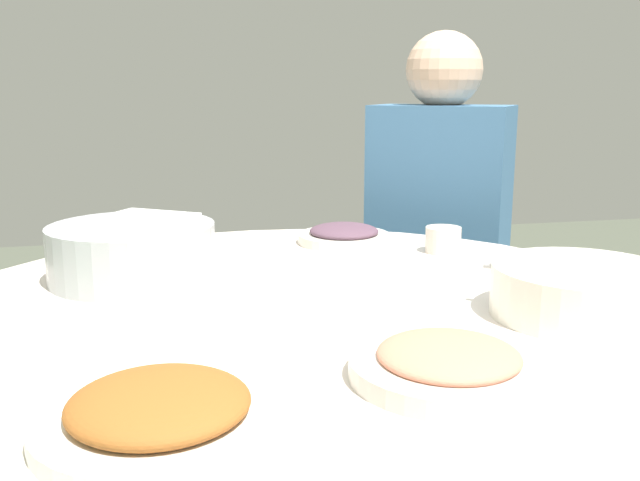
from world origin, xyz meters
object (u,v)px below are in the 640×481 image
object	(u,v)px
soup_bowl	(582,293)
dish_eggplant	(344,235)
dish_shrimp	(448,363)
dish_stirfry	(160,412)
diner_left	(439,208)
round_dining_table	(302,397)
stool_for_diner_left	(432,401)
rice_bowl	(133,251)
tea_cup_near	(443,240)

from	to	relation	value
soup_bowl	dish_eggplant	world-z (taller)	soup_bowl
soup_bowl	dish_shrimp	distance (m)	0.32
dish_stirfry	diner_left	distance (m)	1.25
round_dining_table	soup_bowl	size ratio (longest dim) A/B	4.61
dish_stirfry	stool_for_diner_left	size ratio (longest dim) A/B	0.55
dish_stirfry	stool_for_diner_left	distance (m)	1.36
rice_bowl	soup_bowl	world-z (taller)	rice_bowl
tea_cup_near	rice_bowl	bearing A→B (deg)	96.98
rice_bowl	dish_eggplant	distance (m)	0.47
rice_bowl	dish_shrimp	distance (m)	0.63
stool_for_diner_left	diner_left	xyz separation A→B (m)	(0.00, 0.00, 0.54)
tea_cup_near	stool_for_diner_left	bearing A→B (deg)	-20.95
stool_for_diner_left	diner_left	world-z (taller)	diner_left
soup_bowl	diner_left	bearing A→B (deg)	-7.72
rice_bowl	dish_shrimp	xyz separation A→B (m)	(-0.51, -0.36, -0.03)
diner_left	dish_eggplant	bearing A→B (deg)	129.27
soup_bowl	stool_for_diner_left	world-z (taller)	soup_bowl
soup_bowl	rice_bowl	bearing A→B (deg)	61.50
stool_for_diner_left	dish_shrimp	bearing A→B (deg)	158.56
rice_bowl	dish_stirfry	distance (m)	0.57
dish_eggplant	dish_stirfry	world-z (taller)	dish_stirfry
soup_bowl	tea_cup_near	size ratio (longest dim) A/B	3.64
rice_bowl	soup_bowl	xyz separation A→B (m)	(-0.35, -0.64, -0.02)
round_dining_table	rice_bowl	distance (m)	0.39
rice_bowl	soup_bowl	bearing A→B (deg)	-118.50
diner_left	dish_stirfry	bearing A→B (deg)	145.82
tea_cup_near	stool_for_diner_left	distance (m)	0.69
dish_shrimp	tea_cup_near	distance (m)	0.63
tea_cup_near	stool_for_diner_left	size ratio (longest dim) A/B	0.16
round_dining_table	diner_left	bearing A→B (deg)	-35.97
dish_stirfry	soup_bowl	bearing A→B (deg)	-69.43
tea_cup_near	diner_left	size ratio (longest dim) A/B	0.09
round_dining_table	dish_stirfry	distance (m)	0.44
tea_cup_near	round_dining_table	bearing A→B (deg)	130.08
tea_cup_near	stool_for_diner_left	xyz separation A→B (m)	(0.39, -0.15, -0.54)
dish_eggplant	dish_stirfry	size ratio (longest dim) A/B	0.81
dish_shrimp	stool_for_diner_left	world-z (taller)	dish_shrimp
round_dining_table	tea_cup_near	bearing A→B (deg)	-49.92
stool_for_diner_left	dish_stirfry	bearing A→B (deg)	145.82
stool_for_diner_left	dish_eggplant	bearing A→B (deg)	129.27
dish_eggplant	soup_bowl	bearing A→B (deg)	-158.88
rice_bowl	dish_stirfry	size ratio (longest dim) A/B	1.17
soup_bowl	dish_stirfry	bearing A→B (deg)	110.57
dish_stirfry	stool_for_diner_left	xyz separation A→B (m)	(1.03, -0.70, -0.54)
round_dining_table	dish_shrimp	distance (m)	0.35
dish_shrimp	soup_bowl	bearing A→B (deg)	-58.92
dish_stirfry	diner_left	size ratio (longest dim) A/B	0.32
dish_eggplant	dish_stirfry	bearing A→B (deg)	153.73
round_dining_table	tea_cup_near	distance (m)	0.48
rice_bowl	diner_left	distance (m)	0.88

